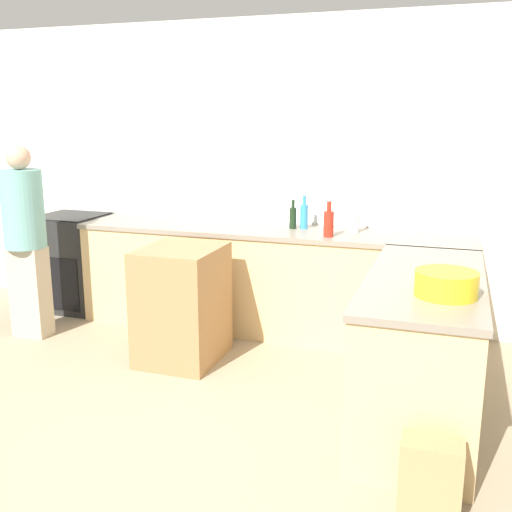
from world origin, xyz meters
The scene contains 13 objects.
ground_plane centered at (0.00, 0.00, 0.00)m, with size 14.00×14.00×0.00m, color tan.
wall_back centered at (0.00, 2.47, 1.35)m, with size 8.00×0.06×2.70m.
counter_back centered at (0.00, 2.11, 0.46)m, with size 3.43×0.69×0.91m.
counter_peninsula centered at (1.37, 0.91, 0.46)m, with size 0.69×1.77×0.91m.
range_oven centered at (-2.04, 2.12, 0.46)m, with size 0.64×0.64×0.92m.
island_table centered at (-0.44, 1.25, 0.45)m, with size 0.57×0.67×0.89m.
mixing_bowl centered at (1.49, 0.53, 0.98)m, with size 0.34×0.34×0.14m.
vinegar_bottle_clear centered at (0.72, 2.17, 1.02)m, with size 0.07×0.07×0.26m.
dish_soap_bottle centered at (0.27, 2.22, 1.03)m, with size 0.07×0.07×0.29m.
wine_bottle_dark centered at (0.18, 2.20, 1.01)m, with size 0.06×0.06×0.25m.
hot_sauce_bottle centered at (0.55, 1.93, 1.03)m, with size 0.08×0.08×0.29m.
person_by_range centered at (-1.90, 1.31, 0.88)m, with size 0.34×0.34×1.63m.
paper_bag centered at (1.49, -0.11, 0.20)m, with size 0.29×0.19×0.40m.
Camera 1 is at (1.51, -2.74, 1.86)m, focal length 42.00 mm.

